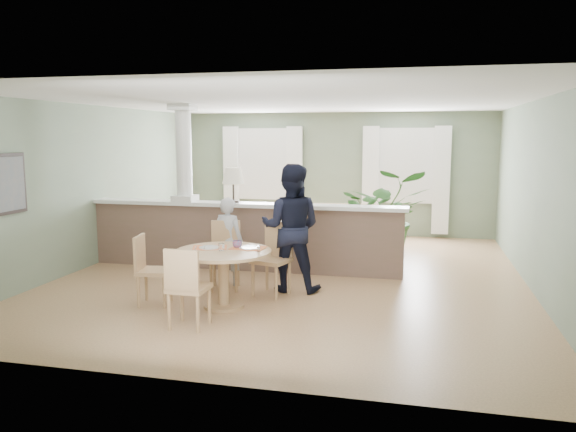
% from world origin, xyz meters
% --- Properties ---
extents(ground, '(8.00, 8.00, 0.00)m').
position_xyz_m(ground, '(0.00, 0.00, 0.00)').
color(ground, tan).
rests_on(ground, ground).
extents(room_shell, '(7.02, 8.02, 2.71)m').
position_xyz_m(room_shell, '(-0.03, 0.63, 1.81)').
color(room_shell, gray).
rests_on(room_shell, ground).
extents(pony_wall, '(5.32, 0.38, 2.70)m').
position_xyz_m(pony_wall, '(-0.99, 0.20, 0.71)').
color(pony_wall, brown).
rests_on(pony_wall, ground).
extents(sofa, '(3.16, 1.51, 0.89)m').
position_xyz_m(sofa, '(0.04, 1.84, 0.45)').
color(sofa, '#8D6D4D').
rests_on(sofa, ground).
extents(houseplant, '(1.60, 1.43, 1.64)m').
position_xyz_m(houseplant, '(1.35, 1.28, 0.82)').
color(houseplant, '#306428').
rests_on(houseplant, ground).
extents(dining_table, '(1.23, 1.23, 0.84)m').
position_xyz_m(dining_table, '(-0.50, -1.82, 0.59)').
color(dining_table, tan).
rests_on(dining_table, ground).
extents(chair_far_boy, '(0.53, 0.53, 0.97)m').
position_xyz_m(chair_far_boy, '(-0.80, -0.92, 0.53)').
color(chair_far_boy, tan).
rests_on(chair_far_boy, ground).
extents(chair_far_man, '(0.56, 0.56, 1.01)m').
position_xyz_m(chair_far_man, '(-0.03, -1.07, 0.56)').
color(chair_far_man, tan).
rests_on(chair_far_man, ground).
extents(chair_near, '(0.43, 0.43, 0.95)m').
position_xyz_m(chair_near, '(-0.64, -2.71, 0.52)').
color(chair_near, tan).
rests_on(chair_near, ground).
extents(chair_side, '(0.48, 0.48, 0.91)m').
position_xyz_m(chair_side, '(-1.50, -1.93, 0.50)').
color(chair_side, tan).
rests_on(chair_side, ground).
extents(child_person, '(0.53, 0.41, 1.30)m').
position_xyz_m(child_person, '(-0.82, -0.74, 0.65)').
color(child_person, '#ACACB1').
rests_on(child_person, ground).
extents(man_person, '(0.89, 0.71, 1.80)m').
position_xyz_m(man_person, '(0.15, -0.84, 0.90)').
color(man_person, black).
rests_on(man_person, ground).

